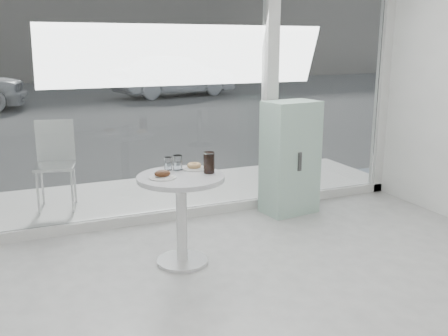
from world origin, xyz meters
name	(u,v)px	position (x,y,z in m)	size (l,w,h in m)	color
storefront	(199,54)	(0.07, 3.00, 1.71)	(5.00, 0.14, 3.00)	silver
main_table	(181,201)	(-0.50, 1.90, 0.55)	(0.72, 0.72, 0.77)	silver
patio_deck	(172,193)	(0.00, 3.80, 0.03)	(5.60, 1.60, 0.05)	silver
street	(66,98)	(0.00, 16.00, 0.00)	(40.00, 24.00, 0.00)	#3B3B3B
mint_cabinet	(290,158)	(1.01, 2.71, 0.61)	(0.61, 0.45, 1.23)	#87AD9C
patio_chair	(55,158)	(-1.33, 3.77, 0.59)	(0.48, 0.48, 0.96)	silver
car_silver	(174,76)	(3.65, 15.19, 0.70)	(1.49, 4.27, 1.41)	#B3B6BB
plate_fritter	(163,175)	(-0.66, 1.88, 0.80)	(0.22, 0.22, 0.07)	silver
plate_donut	(194,167)	(-0.32, 2.06, 0.79)	(0.21, 0.21, 0.05)	silver
water_tumbler_a	(168,164)	(-0.54, 2.12, 0.82)	(0.07, 0.07, 0.11)	white
water_tumbler_b	(178,163)	(-0.46, 2.09, 0.83)	(0.08, 0.08, 0.13)	white
cola_glass	(209,163)	(-0.25, 1.89, 0.86)	(0.09, 0.09, 0.18)	white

